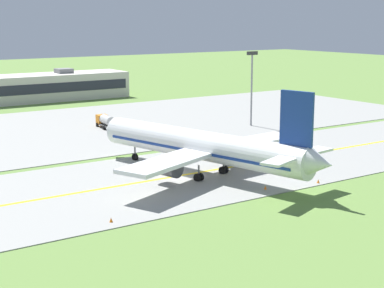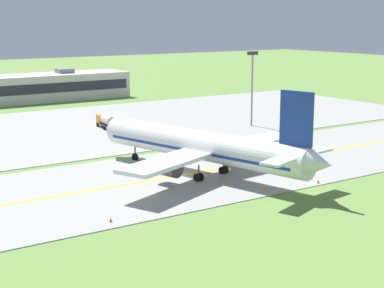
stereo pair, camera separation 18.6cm
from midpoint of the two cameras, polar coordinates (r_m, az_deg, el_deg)
ground_plane at (r=82.89m, az=-1.49°, el=-3.09°), size 500.00×500.00×0.00m
taxiway_strip at (r=82.87m, az=-1.49°, el=-3.05°), size 240.00×28.00×0.10m
apron_pad at (r=123.59m, az=-8.08°, el=1.72°), size 140.00×52.00×0.10m
taxiway_centreline at (r=82.86m, az=-1.49°, el=-3.02°), size 220.00×0.60×0.01m
airplane_lead at (r=82.63m, az=1.09°, el=-0.19°), size 32.06×39.20×12.70m
service_truck_baggage at (r=120.17m, az=-7.93°, el=2.17°), size 2.81×6.18×2.65m
terminal_building at (r=162.77m, az=-15.17°, el=5.00°), size 54.19×11.67×8.01m
apron_light_mast at (r=121.30m, az=5.65°, el=6.02°), size 2.40×0.50×14.70m
traffic_cone_near_edge at (r=81.12m, az=11.70°, el=-3.44°), size 0.44×0.44×0.60m
traffic_cone_mid_edge at (r=65.20m, az=-7.48°, el=-7.03°), size 0.44×0.44×0.60m
traffic_cone_far_edge at (r=77.15m, az=6.88°, el=-4.06°), size 0.44×0.44×0.60m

